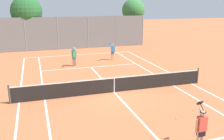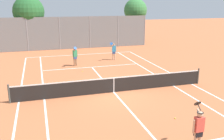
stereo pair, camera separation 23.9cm
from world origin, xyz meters
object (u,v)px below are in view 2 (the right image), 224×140
at_px(loose_tennis_ball_3, 175,118).
at_px(loose_tennis_ball_4, 123,55).
at_px(tennis_net, 114,84).
at_px(tree_behind_left, 28,12).
at_px(player_far_right, 114,50).
at_px(loose_tennis_ball_2, 82,71).
at_px(tree_behind_right, 135,11).
at_px(player_far_left, 75,55).
at_px(player_near_side, 198,128).

relative_size(loose_tennis_ball_3, loose_tennis_ball_4, 1.00).
height_order(tennis_net, tree_behind_left, tree_behind_left).
bearing_deg(tennis_net, player_far_right, 72.96).
relative_size(loose_tennis_ball_2, tree_behind_right, 0.01).
bearing_deg(player_far_right, tree_behind_left, 131.63).
relative_size(player_far_left, player_far_right, 1.00).
bearing_deg(tennis_net, tree_behind_left, 106.52).
xyz_separation_m(player_far_right, tree_behind_left, (-7.65, 8.60, 3.29)).
bearing_deg(player_far_left, player_near_side, -80.42).
height_order(tennis_net, player_far_left, player_far_left).
height_order(player_far_right, loose_tennis_ball_3, player_far_right).
bearing_deg(tennis_net, loose_tennis_ball_2, 101.15).
height_order(tennis_net, player_near_side, player_near_side).
bearing_deg(player_near_side, tennis_net, 99.21).
distance_m(loose_tennis_ball_4, tree_behind_right, 9.63).
distance_m(loose_tennis_ball_4, tree_behind_left, 12.19).
bearing_deg(tennis_net, player_far_left, 99.92).
bearing_deg(tree_behind_right, tree_behind_left, -176.18).
relative_size(player_far_right, tree_behind_right, 0.30).
relative_size(player_far_right, loose_tennis_ball_4, 26.88).
bearing_deg(tree_behind_right, player_far_left, -132.11).
relative_size(player_far_left, tree_behind_right, 0.30).
relative_size(player_far_left, loose_tennis_ball_4, 26.88).
xyz_separation_m(loose_tennis_ball_2, tree_behind_right, (9.44, 12.77, 4.20)).
xyz_separation_m(player_far_right, loose_tennis_ball_4, (1.65, 1.92, -0.89)).
distance_m(tennis_net, tree_behind_right, 20.18).
height_order(tennis_net, loose_tennis_ball_4, tennis_net).
bearing_deg(tree_behind_left, player_far_right, -48.37).
distance_m(player_far_left, loose_tennis_ball_3, 11.93).
height_order(loose_tennis_ball_4, tree_behind_left, tree_behind_left).
relative_size(loose_tennis_ball_2, tree_behind_left, 0.01).
bearing_deg(loose_tennis_ball_2, player_far_right, 42.12).
distance_m(player_far_left, loose_tennis_ball_2, 2.25).
bearing_deg(player_far_left, player_far_right, 17.48).
bearing_deg(loose_tennis_ball_3, tree_behind_left, 107.64).
xyz_separation_m(player_near_side, loose_tennis_ball_4, (3.13, 17.21, -0.89)).
bearing_deg(player_near_side, loose_tennis_ball_2, 100.05).
distance_m(loose_tennis_ball_2, loose_tennis_ball_4, 7.38).
bearing_deg(tree_behind_right, player_near_side, -106.43).
relative_size(player_far_left, loose_tennis_ball_3, 26.88).
bearing_deg(tree_behind_left, tennis_net, -73.48).
relative_size(player_near_side, player_far_left, 1.00).
distance_m(loose_tennis_ball_2, tree_behind_right, 16.43).
bearing_deg(tennis_net, loose_tennis_ball_3, -68.07).
bearing_deg(player_near_side, player_far_left, 99.58).
bearing_deg(player_far_right, loose_tennis_ball_4, 49.37).
xyz_separation_m(player_far_left, loose_tennis_ball_4, (5.50, 3.13, -0.89)).
bearing_deg(loose_tennis_ball_4, player_far_left, -150.34).
distance_m(loose_tennis_ball_3, loose_tennis_ball_4, 14.86).
bearing_deg(loose_tennis_ball_3, player_far_right, 86.11).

